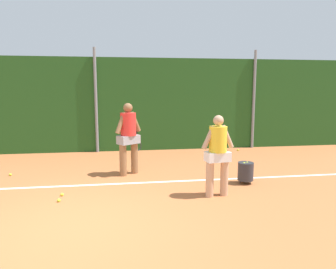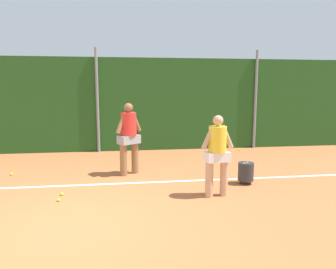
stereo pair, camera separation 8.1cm
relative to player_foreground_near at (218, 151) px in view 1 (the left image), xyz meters
name	(u,v)px [view 1 (the left image)]	position (x,y,z in m)	size (l,w,h in m)	color
ground_plane	(83,190)	(-2.78, 0.77, -0.94)	(30.35, 30.35, 0.00)	#B76638
hedge_fence_backdrop	(96,105)	(-2.78, 5.15, 0.69)	(19.73, 0.25, 3.26)	#23511E
fence_post_center	(96,101)	(-2.78, 4.97, 0.85)	(0.10, 0.10, 3.57)	gray
fence_post_right	(254,100)	(2.92, 4.97, 0.85)	(0.10, 0.10, 3.57)	gray
court_baseline_paint	(85,185)	(-2.78, 1.12, -0.94)	(14.42, 0.10, 0.01)	white
player_foreground_near	(218,151)	(0.00, 0.00, 0.00)	(0.70, 0.36, 1.67)	tan
player_midcourt	(128,135)	(-1.75, 1.92, 0.09)	(0.68, 0.59, 1.84)	#8C603D
ball_hopper	(246,171)	(0.92, 0.73, -0.65)	(0.36, 0.36, 0.51)	#2D2D33
tennis_ball_3	(238,150)	(2.16, 4.43, -0.91)	(0.07, 0.07, 0.07)	#CCDB33
tennis_ball_4	(59,200)	(-3.16, 0.11, -0.91)	(0.07, 0.07, 0.07)	#CCDB33
tennis_ball_8	(62,194)	(-3.17, 0.46, -0.91)	(0.07, 0.07, 0.07)	#CCDB33
tennis_ball_9	(10,175)	(-4.75, 2.21, -0.91)	(0.07, 0.07, 0.07)	#CCDB33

